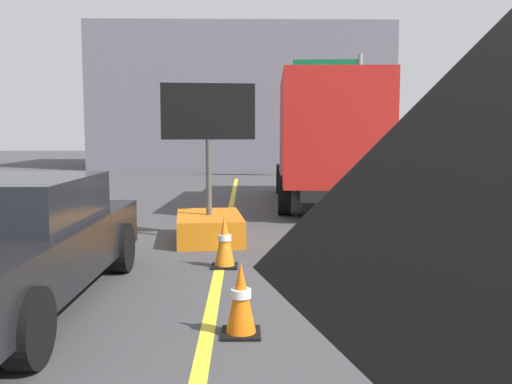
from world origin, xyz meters
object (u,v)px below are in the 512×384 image
at_px(box_truck, 325,137).
at_px(traffic_cone_far_lane, 224,242).
at_px(arrow_board_trailer, 209,213).
at_px(traffic_cone_mid_lane, 241,299).
at_px(pickup_car, 0,243).
at_px(highway_guide_sign, 340,94).

bearing_deg(box_truck, traffic_cone_far_lane, -108.86).
relative_size(arrow_board_trailer, traffic_cone_mid_lane, 3.90).
relative_size(arrow_board_trailer, pickup_car, 0.57).
bearing_deg(traffic_cone_mid_lane, pickup_car, 160.42).
bearing_deg(highway_guide_sign, arrow_board_trailer, -108.64).
xyz_separation_m(arrow_board_trailer, box_truck, (2.70, 4.94, 1.27)).
bearing_deg(traffic_cone_mid_lane, traffic_cone_far_lane, 95.36).
xyz_separation_m(pickup_car, traffic_cone_far_lane, (2.33, 1.73, -0.34)).
bearing_deg(arrow_board_trailer, traffic_cone_far_lane, -80.26).
bearing_deg(highway_guide_sign, traffic_cone_mid_lane, -102.27).
bearing_deg(box_truck, highway_guide_sign, 77.97).
distance_m(pickup_car, traffic_cone_mid_lane, 2.76).
bearing_deg(traffic_cone_far_lane, traffic_cone_mid_lane, -84.64).
distance_m(box_truck, highway_guide_sign, 8.68).
bearing_deg(traffic_cone_mid_lane, box_truck, 77.53).
xyz_separation_m(highway_guide_sign, traffic_cone_far_lane, (-4.14, -15.24, -3.06)).
height_order(arrow_board_trailer, pickup_car, arrow_board_trailer).
bearing_deg(box_truck, arrow_board_trailer, -118.66).
height_order(traffic_cone_mid_lane, traffic_cone_far_lane, traffic_cone_far_lane).
distance_m(pickup_car, traffic_cone_far_lane, 2.92).
bearing_deg(pickup_car, traffic_cone_mid_lane, -19.58).
height_order(arrow_board_trailer, box_truck, box_truck).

